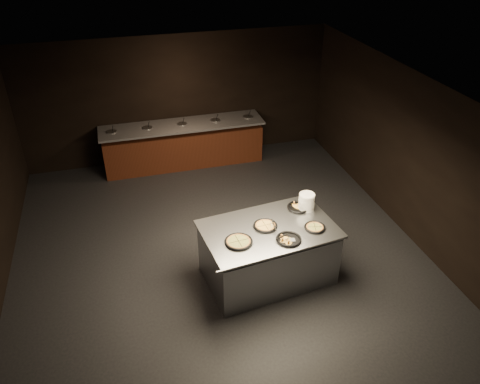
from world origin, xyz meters
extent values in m
cube|color=black|center=(0.00, 0.00, -0.01)|extent=(7.00, 8.00, 0.01)
cube|color=black|center=(0.00, 0.00, 2.90)|extent=(7.00, 8.00, 0.01)
cube|color=black|center=(0.00, 4.00, 1.45)|extent=(7.00, 0.01, 2.90)
cube|color=black|center=(3.50, 0.00, 1.45)|extent=(0.01, 8.00, 2.90)
cube|color=#522013|center=(0.00, 3.58, 0.43)|extent=(3.60, 0.75, 0.85)
cube|color=slate|center=(0.00, 3.58, 0.97)|extent=(3.70, 0.83, 0.05)
cube|color=#38150C|center=(0.00, 3.58, 0.04)|extent=(3.60, 0.69, 0.08)
cylinder|color=#B2B4B9|center=(-1.55, 3.58, 0.98)|extent=(0.22, 0.22, 0.08)
cylinder|color=#3E6D2B|center=(-1.55, 3.58, 1.00)|extent=(0.19, 0.19, 0.02)
cylinder|color=black|center=(-1.52, 3.56, 1.09)|extent=(0.04, 0.10, 0.19)
cylinder|color=#B2B4B9|center=(-0.78, 3.58, 0.98)|extent=(0.22, 0.22, 0.08)
cylinder|color=#3E6D2B|center=(-0.78, 3.58, 1.00)|extent=(0.19, 0.19, 0.02)
cylinder|color=black|center=(-0.74, 3.56, 1.09)|extent=(0.04, 0.10, 0.19)
cylinder|color=#B2B4B9|center=(0.00, 3.58, 0.98)|extent=(0.22, 0.22, 0.08)
cylinder|color=#3E6D2B|center=(0.00, 3.58, 1.00)|extent=(0.19, 0.19, 0.02)
cylinder|color=black|center=(0.03, 3.56, 1.09)|extent=(0.04, 0.10, 0.19)
cylinder|color=#B2B4B9|center=(0.78, 3.58, 0.98)|extent=(0.22, 0.22, 0.08)
cylinder|color=#3E6D2B|center=(0.78, 3.58, 1.00)|extent=(0.19, 0.19, 0.02)
cylinder|color=black|center=(0.81, 3.56, 1.09)|extent=(0.04, 0.10, 0.19)
cylinder|color=#B2B4B9|center=(1.55, 3.58, 0.98)|extent=(0.22, 0.22, 0.08)
cylinder|color=#3E6D2B|center=(1.55, 3.58, 1.00)|extent=(0.19, 0.19, 0.02)
cylinder|color=black|center=(1.58, 3.56, 1.09)|extent=(0.04, 0.10, 0.19)
cube|color=#B2B4B9|center=(0.63, -0.68, 0.44)|extent=(2.09, 1.42, 0.88)
cube|color=#B2B4B9|center=(0.63, -0.68, 0.96)|extent=(2.18, 1.51, 0.04)
cylinder|color=#B2B4B9|center=(0.63, -1.32, 0.96)|extent=(2.04, 0.28, 0.04)
cylinder|color=white|center=(1.39, -0.33, 1.12)|extent=(0.26, 0.26, 0.27)
cylinder|color=black|center=(0.08, -0.90, 0.99)|extent=(0.40, 0.40, 0.01)
torus|color=black|center=(0.08, -0.90, 1.01)|extent=(0.42, 0.42, 0.04)
torus|color=brown|center=(0.08, -0.90, 1.01)|extent=(0.36, 0.36, 0.03)
cylinder|color=#D0BA53|center=(0.08, -0.90, 1.01)|extent=(0.32, 0.32, 0.02)
cube|color=black|center=(0.08, -0.90, 1.01)|extent=(0.03, 0.32, 0.00)
cube|color=black|center=(0.08, -0.90, 1.01)|extent=(0.32, 0.03, 0.00)
cylinder|color=black|center=(0.59, -0.63, 0.99)|extent=(0.35, 0.35, 0.01)
torus|color=black|center=(0.59, -0.63, 1.01)|extent=(0.38, 0.38, 0.04)
torus|color=brown|center=(0.59, -0.63, 1.01)|extent=(0.31, 0.31, 0.03)
cylinder|color=#E7C154|center=(0.59, -0.63, 1.01)|extent=(0.27, 0.27, 0.02)
cube|color=black|center=(0.59, -0.63, 1.01)|extent=(0.03, 0.27, 0.00)
cube|color=black|center=(0.59, -0.63, 1.01)|extent=(0.27, 0.03, 0.00)
cylinder|color=black|center=(1.27, -0.28, 0.99)|extent=(0.34, 0.34, 0.01)
torus|color=black|center=(1.27, -0.28, 1.01)|extent=(0.37, 0.37, 0.04)
cylinder|color=black|center=(0.81, -1.04, 0.99)|extent=(0.36, 0.36, 0.01)
torus|color=black|center=(0.81, -1.04, 1.01)|extent=(0.38, 0.38, 0.04)
cylinder|color=black|center=(1.31, -0.88, 0.99)|extent=(0.30, 0.30, 0.01)
torus|color=black|center=(1.31, -0.88, 1.01)|extent=(0.33, 0.33, 0.04)
torus|color=brown|center=(1.31, -0.88, 1.01)|extent=(0.27, 0.27, 0.03)
cylinder|color=#D0BA53|center=(1.31, -0.88, 1.01)|extent=(0.22, 0.22, 0.02)
cube|color=black|center=(1.31, -0.88, 1.01)|extent=(0.06, 0.22, 0.00)
cube|color=black|center=(1.31, -0.88, 1.01)|extent=(0.22, 0.06, 0.00)
cube|color=#B2B4B9|center=(0.66, -0.60, 1.01)|extent=(0.10, 0.11, 0.00)
cylinder|color=black|center=(0.68, -0.75, 1.08)|extent=(0.03, 0.20, 0.12)
cylinder|color=#B2B4B9|center=(0.67, -0.67, 1.03)|extent=(0.02, 0.10, 0.08)
cube|color=#B2B4B9|center=(0.85, -1.07, 1.01)|extent=(0.11, 0.10, 0.00)
cylinder|color=black|center=(0.70, -1.05, 1.08)|extent=(0.19, 0.05, 0.12)
cylinder|color=#B2B4B9|center=(0.78, -1.06, 1.03)|extent=(0.10, 0.03, 0.07)
camera|label=1|loc=(-1.39, -6.18, 5.29)|focal=35.00mm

